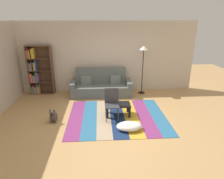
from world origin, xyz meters
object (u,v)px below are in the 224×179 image
Objects in this scene: couch at (101,86)px; bookshelf at (38,71)px; coffee_table at (118,106)px; standing_lamp at (143,54)px; tv_remote at (117,105)px; dog at (53,116)px; pouf at (129,126)px; folding_chair at (112,101)px.

bookshelf reaches higher than couch.
standing_lamp is (1.10, 1.83, 1.23)m from coffee_table.
standing_lamp is 12.20× the size of tv_remote.
bookshelf is at bearing 144.33° from coffee_table.
dog is at bearing -171.99° from coffee_table.
bookshelf reaches higher than pouf.
bookshelf is 2.55× the size of coffee_table.
coffee_table is (2.86, -2.05, -0.60)m from bookshelf.
couch reaches higher than tv_remote.
couch reaches higher than coffee_table.
couch is 5.69× the size of dog.
dog is (1.00, -2.31, -0.74)m from bookshelf.
dog is at bearing -66.57° from bookshelf.
pouf is 0.74× the size of folding_chair.
dog is at bearing -158.63° from folding_chair.
pouf is 0.87m from tv_remote.
couch is at bearing 105.17° from coffee_table.
couch is 2.51× the size of folding_chair.
couch is at bearing -6.80° from bookshelf.
bookshelf is 3.48m from folding_chair.
tv_remote is at bearing -120.00° from coffee_table.
couch is 1.22× the size of bookshelf.
pouf is 3.17m from standing_lamp.
tv_remote is at bearing 6.03° from dog.
standing_lamp reaches higher than tv_remote.
bookshelf is 1.01× the size of standing_lamp.
dog is 3.88m from standing_lamp.
couch is 2.46m from bookshelf.
couch is at bearing 104.77° from pouf.
folding_chair reaches higher than coffee_table.
tv_remote is 0.17× the size of folding_chair.
couch is at bearing 116.47° from folding_chair.
standing_lamp is at bearing 35.31° from dog.
coffee_table is 4.85× the size of tv_remote.
tv_remote is 0.24m from folding_chair.
folding_chair is at bearing 120.84° from pouf.
bookshelf is at bearing 176.88° from standing_lamp.
couch is 2.46m from dog.
couch is 1.98m from standing_lamp.
bookshelf is 12.37× the size of tv_remote.
dog is (-1.38, -2.03, -0.18)m from couch.
standing_lamp is at bearing 58.97° from coffee_table.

